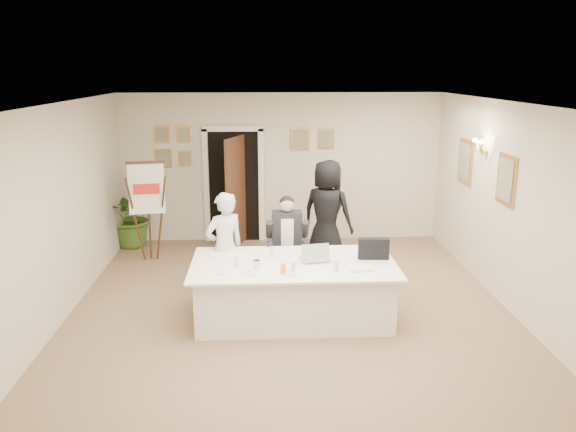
{
  "coord_description": "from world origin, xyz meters",
  "views": [
    {
      "loc": [
        -0.37,
        -7.0,
        3.22
      ],
      "look_at": [
        -0.01,
        0.6,
        1.22
      ],
      "focal_mm": 35.0,
      "sensor_mm": 36.0,
      "label": 1
    }
  ],
  "objects_px": {
    "seated_man": "(287,242)",
    "standing_woman": "(327,213)",
    "flip_chart": "(148,216)",
    "conference_table": "(293,290)",
    "steel_jug": "(257,264)",
    "laptop": "(315,250)",
    "potted_palm": "(132,215)",
    "laptop_bag": "(374,249)",
    "paper_stack": "(360,268)",
    "oj_glass": "(283,269)",
    "standing_man": "(225,248)"
  },
  "relations": [
    {
      "from": "conference_table",
      "to": "laptop",
      "type": "distance_m",
      "value": 0.6
    },
    {
      "from": "flip_chart",
      "to": "laptop_bag",
      "type": "distance_m",
      "value": 4.12
    },
    {
      "from": "potted_palm",
      "to": "standing_man",
      "type": "bearing_deg",
      "value": -54.87
    },
    {
      "from": "paper_stack",
      "to": "conference_table",
      "type": "bearing_deg",
      "value": 159.86
    },
    {
      "from": "flip_chart",
      "to": "steel_jug",
      "type": "relative_size",
      "value": 15.51
    },
    {
      "from": "conference_table",
      "to": "potted_palm",
      "type": "relative_size",
      "value": 2.29
    },
    {
      "from": "seated_man",
      "to": "potted_palm",
      "type": "bearing_deg",
      "value": 139.94
    },
    {
      "from": "seated_man",
      "to": "paper_stack",
      "type": "relative_size",
      "value": 4.74
    },
    {
      "from": "seated_man",
      "to": "paper_stack",
      "type": "xyz_separation_m",
      "value": [
        0.86,
        -1.41,
        0.08
      ]
    },
    {
      "from": "potted_palm",
      "to": "oj_glass",
      "type": "xyz_separation_m",
      "value": [
        2.68,
        -3.72,
        0.26
      ]
    },
    {
      "from": "conference_table",
      "to": "flip_chart",
      "type": "distance_m",
      "value": 3.39
    },
    {
      "from": "laptop",
      "to": "oj_glass",
      "type": "relative_size",
      "value": 2.91
    },
    {
      "from": "conference_table",
      "to": "oj_glass",
      "type": "relative_size",
      "value": 20.5
    },
    {
      "from": "conference_table",
      "to": "standing_man",
      "type": "bearing_deg",
      "value": 147.2
    },
    {
      "from": "flip_chart",
      "to": "laptop",
      "type": "height_order",
      "value": "flip_chart"
    },
    {
      "from": "standing_woman",
      "to": "oj_glass",
      "type": "distance_m",
      "value": 2.65
    },
    {
      "from": "steel_jug",
      "to": "laptop",
      "type": "bearing_deg",
      "value": 20.92
    },
    {
      "from": "seated_man",
      "to": "potted_palm",
      "type": "xyz_separation_m",
      "value": [
        -2.8,
        2.19,
        -0.13
      ]
    },
    {
      "from": "seated_man",
      "to": "conference_table",
      "type": "bearing_deg",
      "value": -90.26
    },
    {
      "from": "potted_palm",
      "to": "steel_jug",
      "type": "distance_m",
      "value": 4.23
    },
    {
      "from": "steel_jug",
      "to": "conference_table",
      "type": "bearing_deg",
      "value": 23.0
    },
    {
      "from": "steel_jug",
      "to": "seated_man",
      "type": "bearing_deg",
      "value": 71.26
    },
    {
      "from": "flip_chart",
      "to": "oj_glass",
      "type": "relative_size",
      "value": 13.12
    },
    {
      "from": "laptop_bag",
      "to": "paper_stack",
      "type": "xyz_separation_m",
      "value": [
        -0.24,
        -0.4,
        -0.13
      ]
    },
    {
      "from": "seated_man",
      "to": "standing_woman",
      "type": "xyz_separation_m",
      "value": [
        0.71,
        0.99,
        0.18
      ]
    },
    {
      "from": "conference_table",
      "to": "oj_glass",
      "type": "height_order",
      "value": "oj_glass"
    },
    {
      "from": "laptop_bag",
      "to": "oj_glass",
      "type": "relative_size",
      "value": 3.11
    },
    {
      "from": "conference_table",
      "to": "steel_jug",
      "type": "bearing_deg",
      "value": -157.0
    },
    {
      "from": "standing_man",
      "to": "paper_stack",
      "type": "xyz_separation_m",
      "value": [
        1.75,
        -0.9,
        -0.01
      ]
    },
    {
      "from": "laptop_bag",
      "to": "steel_jug",
      "type": "relative_size",
      "value": 3.68
    },
    {
      "from": "conference_table",
      "to": "laptop_bag",
      "type": "xyz_separation_m",
      "value": [
        1.07,
        0.1,
        0.52
      ]
    },
    {
      "from": "laptop",
      "to": "steel_jug",
      "type": "xyz_separation_m",
      "value": [
        -0.76,
        -0.29,
        -0.08
      ]
    },
    {
      "from": "laptop",
      "to": "oj_glass",
      "type": "bearing_deg",
      "value": -141.2
    },
    {
      "from": "potted_palm",
      "to": "oj_glass",
      "type": "distance_m",
      "value": 4.59
    },
    {
      "from": "standing_man",
      "to": "laptop_bag",
      "type": "distance_m",
      "value": 2.06
    },
    {
      "from": "seated_man",
      "to": "laptop",
      "type": "xyz_separation_m",
      "value": [
        0.32,
        -1.02,
        0.2
      ]
    },
    {
      "from": "standing_woman",
      "to": "oj_glass",
      "type": "xyz_separation_m",
      "value": [
        -0.83,
        -2.52,
        -0.05
      ]
    },
    {
      "from": "laptop",
      "to": "laptop_bag",
      "type": "height_order",
      "value": "laptop_bag"
    },
    {
      "from": "seated_man",
      "to": "flip_chart",
      "type": "relative_size",
      "value": 0.83
    },
    {
      "from": "potted_palm",
      "to": "paper_stack",
      "type": "distance_m",
      "value": 5.13
    },
    {
      "from": "flip_chart",
      "to": "steel_jug",
      "type": "xyz_separation_m",
      "value": [
        1.86,
        -2.62,
        0.04
      ]
    },
    {
      "from": "standing_woman",
      "to": "laptop",
      "type": "distance_m",
      "value": 2.05
    },
    {
      "from": "laptop",
      "to": "potted_palm",
      "type": "bearing_deg",
      "value": 123.51
    },
    {
      "from": "oj_glass",
      "to": "steel_jug",
      "type": "bearing_deg",
      "value": 146.81
    },
    {
      "from": "laptop_bag",
      "to": "steel_jug",
      "type": "bearing_deg",
      "value": -165.13
    },
    {
      "from": "steel_jug",
      "to": "laptop_bag",
      "type": "bearing_deg",
      "value": 11.1
    },
    {
      "from": "conference_table",
      "to": "standing_woman",
      "type": "distance_m",
      "value": 2.26
    },
    {
      "from": "flip_chart",
      "to": "laptop",
      "type": "xyz_separation_m",
      "value": [
        2.62,
        -2.33,
        0.12
      ]
    },
    {
      "from": "laptop",
      "to": "oj_glass",
      "type": "height_order",
      "value": "laptop"
    },
    {
      "from": "seated_man",
      "to": "steel_jug",
      "type": "distance_m",
      "value": 1.39
    }
  ]
}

